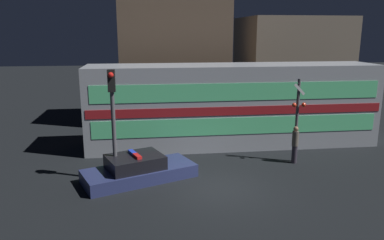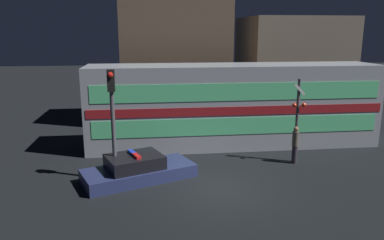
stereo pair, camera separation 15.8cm
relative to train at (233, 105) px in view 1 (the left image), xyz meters
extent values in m
plane|color=black|center=(-1.95, -6.07, -2.26)|extent=(120.00, 120.00, 0.00)
cube|color=#999EA5|center=(0.00, 0.01, 0.00)|extent=(15.93, 3.05, 4.51)
cube|color=maroon|center=(0.00, -1.53, 0.00)|extent=(15.61, 0.03, 0.45)
cube|color=#59D88C|center=(0.00, -1.53, -0.81)|extent=(15.14, 0.02, 0.90)
cube|color=#59D88C|center=(0.00, -1.53, 0.99)|extent=(15.14, 0.02, 0.90)
cube|color=navy|center=(-5.18, -4.65, -1.98)|extent=(5.13, 3.56, 0.55)
cube|color=black|center=(-5.35, -4.72, -1.42)|extent=(2.75, 2.42, 0.56)
cube|color=red|center=(-5.25, -4.99, -1.08)|extent=(0.40, 0.61, 0.12)
cube|color=blue|center=(-5.46, -4.45, -1.08)|extent=(0.40, 0.61, 0.12)
cylinder|color=#2D2833|center=(2.29, -3.49, -1.82)|extent=(0.26, 0.26, 0.87)
cylinder|color=#595147|center=(2.29, -3.49, -1.02)|extent=(0.31, 0.31, 0.73)
sphere|color=#8C664C|center=(2.29, -3.49, -0.54)|extent=(0.24, 0.24, 0.24)
cylinder|color=#4C4C51|center=(2.39, -3.28, -0.21)|extent=(0.15, 0.15, 4.10)
sphere|color=red|center=(2.16, -3.42, 0.61)|extent=(0.21, 0.21, 0.21)
sphere|color=red|center=(2.63, -3.42, 0.61)|extent=(0.21, 0.21, 0.21)
cube|color=white|center=(2.39, -3.37, 1.35)|extent=(0.58, 0.03, 0.58)
cylinder|color=#4C4C51|center=(-6.18, -4.63, -0.32)|extent=(0.18, 0.18, 3.86)
cube|color=black|center=(-6.18, -4.63, 2.06)|extent=(0.30, 0.30, 0.90)
sphere|color=red|center=(-6.18, -4.82, 2.31)|extent=(0.23, 0.23, 0.23)
cube|color=brown|center=(-2.77, 6.29, 2.00)|extent=(7.25, 5.00, 8.51)
cube|color=#726656|center=(7.10, 9.66, 1.44)|extent=(7.90, 6.87, 7.40)
camera|label=1|loc=(-4.89, -20.04, 3.98)|focal=35.00mm
camera|label=2|loc=(-4.74, -20.06, 3.98)|focal=35.00mm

